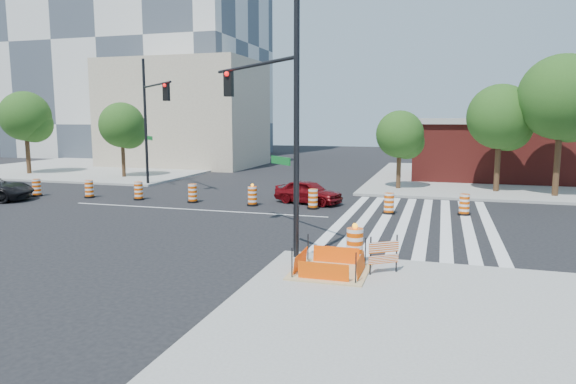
# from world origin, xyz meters

# --- Properties ---
(ground) EXTENTS (120.00, 120.00, 0.00)m
(ground) POSITION_xyz_m (0.00, 0.00, 0.00)
(ground) COLOR black
(ground) RESTS_ON ground
(sidewalk_ne) EXTENTS (22.00, 22.00, 0.15)m
(sidewalk_ne) POSITION_xyz_m (18.00, 18.00, 0.07)
(sidewalk_ne) COLOR gray
(sidewalk_ne) RESTS_ON ground
(sidewalk_nw) EXTENTS (22.00, 22.00, 0.15)m
(sidewalk_nw) POSITION_xyz_m (-18.00, 18.00, 0.07)
(sidewalk_nw) COLOR gray
(sidewalk_nw) RESTS_ON ground
(crosswalk_east) EXTENTS (6.75, 13.50, 0.01)m
(crosswalk_east) POSITION_xyz_m (10.95, 0.00, 0.01)
(crosswalk_east) COLOR silver
(crosswalk_east) RESTS_ON ground
(lane_centerline) EXTENTS (14.00, 0.12, 0.01)m
(lane_centerline) POSITION_xyz_m (0.00, 0.00, 0.01)
(lane_centerline) COLOR silver
(lane_centerline) RESTS_ON ground
(excavation_pit) EXTENTS (2.20, 2.20, 0.90)m
(excavation_pit) POSITION_xyz_m (9.00, -9.00, 0.22)
(excavation_pit) COLOR tan
(excavation_pit) RESTS_ON ground
(brick_storefront) EXTENTS (16.50, 8.50, 4.60)m
(brick_storefront) POSITION_xyz_m (18.00, 18.00, 2.32)
(brick_storefront) COLOR maroon
(brick_storefront) RESTS_ON ground
(beige_midrise) EXTENTS (14.00, 10.00, 10.00)m
(beige_midrise) POSITION_xyz_m (-12.00, 22.00, 5.00)
(beige_midrise) COLOR tan
(beige_midrise) RESTS_ON ground
(red_coupe) EXTENTS (4.07, 2.55, 1.29)m
(red_coupe) POSITION_xyz_m (5.13, 3.48, 0.65)
(red_coupe) COLOR #61080C
(red_coupe) RESTS_ON ground
(signal_pole_se) EXTENTS (4.63, 4.34, 8.20)m
(signal_pole_se) POSITION_xyz_m (6.33, -6.45, 5.03)
(signal_pole_se) COLOR black
(signal_pole_se) RESTS_ON ground
(signal_pole_nw) EXTENTS (4.64, 4.56, 8.41)m
(signal_pole_nw) POSITION_xyz_m (-6.16, 6.43, 5.15)
(signal_pole_nw) COLOR black
(signal_pole_nw) RESTS_ON ground
(pit_drum) EXTENTS (0.64, 0.64, 1.27)m
(pit_drum) POSITION_xyz_m (9.52, -7.80, 0.68)
(pit_drum) COLOR black
(pit_drum) RESTS_ON ground
(barricade) EXTENTS (0.81, 0.58, 1.12)m
(barricade) POSITION_xyz_m (10.50, -8.63, 0.77)
(barricade) COLOR #DE4C04
(barricade) RESTS_ON ground
(tree_north_a) EXTENTS (3.98, 3.97, 6.75)m
(tree_north_a) POSITION_xyz_m (-20.14, 10.55, 4.53)
(tree_north_a) COLOR #382314
(tree_north_a) RESTS_ON ground
(tree_north_b) EXTENTS (3.41, 3.41, 5.81)m
(tree_north_b) POSITION_xyz_m (-11.34, 10.71, 3.90)
(tree_north_b) COLOR #382314
(tree_north_b) RESTS_ON ground
(tree_north_c) EXTENTS (3.06, 3.01, 5.11)m
(tree_north_c) POSITION_xyz_m (9.44, 10.17, 3.43)
(tree_north_c) COLOR #382314
(tree_north_c) RESTS_ON ground
(tree_north_d) EXTENTS (3.93, 3.93, 6.68)m
(tree_north_d) POSITION_xyz_m (15.36, 10.53, 4.48)
(tree_north_d) COLOR #382314
(tree_north_d) RESTS_ON ground
(tree_north_e) EXTENTS (4.84, 4.84, 8.23)m
(tree_north_e) POSITION_xyz_m (18.47, 9.52, 5.52)
(tree_north_e) COLOR #382314
(tree_north_e) RESTS_ON ground
(median_drum_0) EXTENTS (0.60, 0.60, 1.02)m
(median_drum_0) POSITION_xyz_m (-11.06, 1.41, 0.48)
(median_drum_0) COLOR black
(median_drum_0) RESTS_ON ground
(median_drum_1) EXTENTS (0.60, 0.60, 1.02)m
(median_drum_1) POSITION_xyz_m (-7.69, 1.83, 0.48)
(median_drum_1) COLOR black
(median_drum_1) RESTS_ON ground
(median_drum_2) EXTENTS (0.60, 0.60, 1.02)m
(median_drum_2) POSITION_xyz_m (-4.48, 1.98, 0.48)
(median_drum_2) COLOR black
(median_drum_2) RESTS_ON ground
(median_drum_3) EXTENTS (0.60, 0.60, 1.02)m
(median_drum_3) POSITION_xyz_m (-1.09, 2.02, 0.48)
(median_drum_3) COLOR black
(median_drum_3) RESTS_ON ground
(median_drum_4) EXTENTS (0.60, 0.60, 1.18)m
(median_drum_4) POSITION_xyz_m (2.44, 2.00, 0.49)
(median_drum_4) COLOR black
(median_drum_4) RESTS_ON ground
(median_drum_5) EXTENTS (0.60, 0.60, 1.02)m
(median_drum_5) POSITION_xyz_m (5.77, 1.98, 0.48)
(median_drum_5) COLOR black
(median_drum_5) RESTS_ON ground
(median_drum_6) EXTENTS (0.60, 0.60, 1.02)m
(median_drum_6) POSITION_xyz_m (9.64, 1.67, 0.48)
(median_drum_6) COLOR black
(median_drum_6) RESTS_ON ground
(median_drum_7) EXTENTS (0.60, 0.60, 1.02)m
(median_drum_7) POSITION_xyz_m (13.14, 2.38, 0.48)
(median_drum_7) COLOR black
(median_drum_7) RESTS_ON ground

